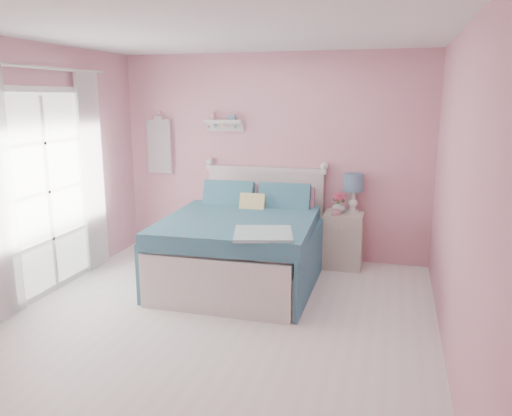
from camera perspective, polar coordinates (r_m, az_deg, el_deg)
The scene contains 12 objects.
floor at distance 4.71m, azimuth -5.00°, elevation -13.29°, with size 4.50×4.50×0.00m, color white.
room_shell at distance 4.27m, azimuth -5.40°, elevation 6.21°, with size 4.50×4.50×4.50m.
bed at distance 5.68m, azimuth -1.42°, elevation -4.34°, with size 1.68×2.06×1.18m.
nightstand at distance 6.23m, azimuth 9.91°, elevation -3.60°, with size 0.47×0.46×0.68m.
table_lamp at distance 6.17m, azimuth 11.08°, elevation 2.56°, with size 0.24×0.24×0.47m.
vase at distance 6.12m, azimuth 9.41°, elevation 0.17°, with size 0.15×0.15×0.16m, color silver.
teacup at distance 5.99m, azimuth 9.13°, elevation -0.52°, with size 0.09×0.09×0.07m, color #CB889D.
roses at distance 6.09m, azimuth 9.42°, elevation 1.25°, with size 0.14×0.11×0.12m.
wall_shelf at distance 6.53m, azimuth -3.69°, elevation 9.74°, with size 0.50×0.15×0.25m.
hanging_dress at distance 6.90m, azimuth -10.99°, elevation 6.90°, with size 0.34×0.03×0.72m, color white.
french_door at distance 5.67m, azimuth -22.71°, elevation 1.65°, with size 0.04×1.32×2.16m.
curtain_far at distance 6.22m, azimuth -18.22°, elevation 3.87°, with size 0.04×0.40×2.32m, color white.
Camera 1 is at (1.52, -3.96, 2.05)m, focal length 35.00 mm.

